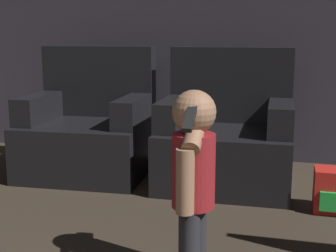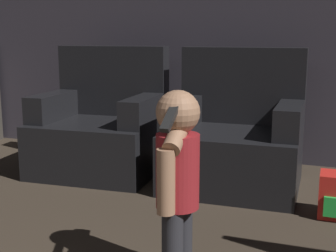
{
  "view_description": "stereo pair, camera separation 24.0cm",
  "coord_description": "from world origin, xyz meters",
  "px_view_note": "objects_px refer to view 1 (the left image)",
  "views": [
    {
      "loc": [
        0.81,
        0.57,
        1.05
      ],
      "look_at": [
        0.16,
        3.07,
        0.54
      ],
      "focal_mm": 50.0,
      "sensor_mm": 36.0,
      "label": 1
    },
    {
      "loc": [
        1.04,
        0.64,
        1.05
      ],
      "look_at": [
        0.16,
        3.07,
        0.54
      ],
      "focal_mm": 50.0,
      "sensor_mm": 36.0,
      "label": 2
    }
  ],
  "objects_px": {
    "person_toddler": "(193,171)",
    "toy_backpack": "(331,191)",
    "armchair_right": "(226,138)",
    "armchair_left": "(90,131)"
  },
  "relations": [
    {
      "from": "armchair_left",
      "to": "armchair_right",
      "type": "relative_size",
      "value": 1.0
    },
    {
      "from": "armchair_left",
      "to": "armchair_right",
      "type": "xyz_separation_m",
      "value": [
        1.05,
        0.0,
        0.0
      ]
    },
    {
      "from": "toy_backpack",
      "to": "armchair_right",
      "type": "bearing_deg",
      "value": 149.76
    },
    {
      "from": "person_toddler",
      "to": "toy_backpack",
      "type": "relative_size",
      "value": 3.18
    },
    {
      "from": "armchair_left",
      "to": "toy_backpack",
      "type": "distance_m",
      "value": 1.79
    },
    {
      "from": "armchair_left",
      "to": "armchair_right",
      "type": "height_order",
      "value": "same"
    },
    {
      "from": "person_toddler",
      "to": "toy_backpack",
      "type": "bearing_deg",
      "value": 152.12
    },
    {
      "from": "armchair_right",
      "to": "armchair_left",
      "type": "bearing_deg",
      "value": 178.77
    },
    {
      "from": "armchair_left",
      "to": "toy_backpack",
      "type": "bearing_deg",
      "value": -16.14
    },
    {
      "from": "armchair_left",
      "to": "person_toddler",
      "type": "xyz_separation_m",
      "value": [
        1.09,
        -1.39,
        0.16
      ]
    }
  ]
}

